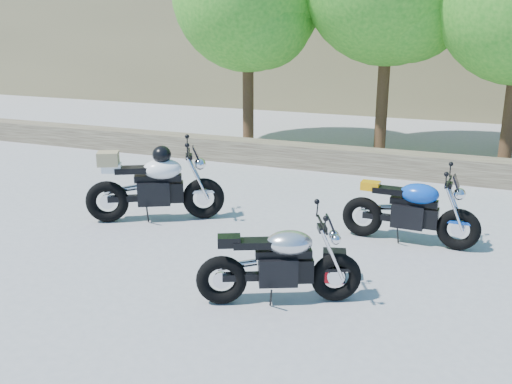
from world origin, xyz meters
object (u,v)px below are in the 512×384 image
backpack (334,266)px  blue_bike (411,211)px  white_bike (154,184)px  silver_bike (281,265)px

backpack → blue_bike: bearing=51.1°
white_bike → backpack: bearing=-47.4°
silver_bike → white_bike: white_bike is taller
silver_bike → backpack: (0.42, 0.80, -0.27)m
white_bike → blue_bike: white_bike is taller
silver_bike → white_bike: bearing=120.7°
blue_bike → backpack: size_ratio=5.12×
silver_bike → white_bike: 3.38m
silver_bike → blue_bike: (1.12, 2.41, 0.02)m
white_bike → blue_bike: (3.91, 0.51, -0.12)m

